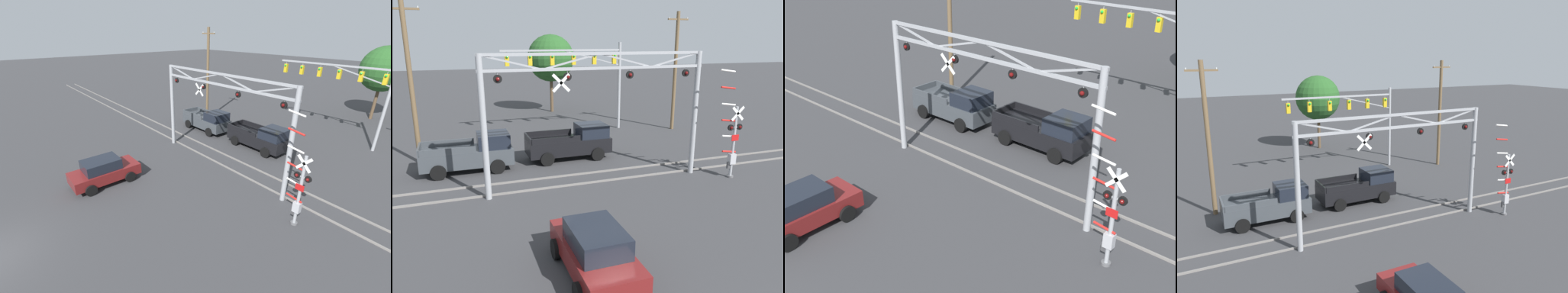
% 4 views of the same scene
% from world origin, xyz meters
% --- Properties ---
extents(rail_track_near, '(80.00, 0.08, 0.10)m').
position_xyz_m(rail_track_near, '(0.00, 13.98, 0.05)').
color(rail_track_near, gray).
rests_on(rail_track_near, ground_plane).
extents(rail_track_far, '(80.00, 0.08, 0.10)m').
position_xyz_m(rail_track_far, '(0.00, 15.41, 0.05)').
color(rail_track_far, gray).
rests_on(rail_track_far, ground_plane).
extents(crossing_gantry, '(11.39, 0.30, 6.68)m').
position_xyz_m(crossing_gantry, '(-0.01, 13.69, 4.35)').
color(crossing_gantry, '#9EA0A5').
rests_on(crossing_gantry, ground_plane).
extents(crossing_signal_mast, '(1.67, 0.35, 5.85)m').
position_xyz_m(crossing_signal_mast, '(7.07, 12.32, 2.03)').
color(crossing_signal_mast, '#9EA0A5').
rests_on(crossing_signal_mast, ground_plane).
extents(traffic_signal_span, '(9.71, 0.39, 7.06)m').
position_xyz_m(traffic_signal_span, '(3.50, 25.51, 5.03)').
color(traffic_signal_span, '#9EA0A5').
rests_on(traffic_signal_span, ground_plane).
extents(pickup_truck_lead, '(5.15, 2.26, 2.12)m').
position_xyz_m(pickup_truck_lead, '(0.10, 18.55, 1.03)').
color(pickup_truck_lead, black).
rests_on(pickup_truck_lead, ground_plane).
extents(pickup_truck_following, '(5.02, 2.26, 2.12)m').
position_xyz_m(pickup_truck_following, '(-5.99, 18.16, 1.03)').
color(pickup_truck_following, '#3D4247').
rests_on(pickup_truck_following, ground_plane).
extents(sedan_waiting, '(2.08, 4.26, 1.70)m').
position_xyz_m(sedan_waiting, '(-2.95, 6.40, 0.86)').
color(sedan_waiting, maroon).
rests_on(sedan_waiting, ground_plane).
extents(utility_pole_left, '(1.80, 0.28, 9.49)m').
position_xyz_m(utility_pole_left, '(-8.94, 20.69, 4.89)').
color(utility_pole_left, brown).
rests_on(utility_pole_left, ground_plane).
extents(utility_pole_right, '(1.80, 0.28, 9.39)m').
position_xyz_m(utility_pole_right, '(10.44, 23.64, 4.84)').
color(utility_pole_right, brown).
rests_on(utility_pole_right, ground_plane).
extents(background_tree_beyond_span, '(4.69, 4.69, 7.81)m').
position_xyz_m(background_tree_beyond_span, '(2.95, 34.91, 5.45)').
color(background_tree_beyond_span, brown).
rests_on(background_tree_beyond_span, ground_plane).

